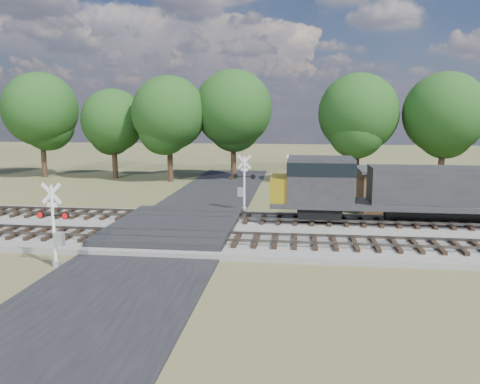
# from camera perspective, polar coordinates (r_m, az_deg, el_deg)

# --- Properties ---
(ground) EXTENTS (160.00, 160.00, 0.00)m
(ground) POSITION_cam_1_polar(r_m,az_deg,el_deg) (27.21, -8.25, -5.15)
(ground) COLOR #47502A
(ground) RESTS_ON ground
(ballast_bed) EXTENTS (140.00, 10.00, 0.30)m
(ballast_bed) POSITION_cam_1_polar(r_m,az_deg,el_deg) (26.90, 13.15, -5.15)
(ballast_bed) COLOR gray
(ballast_bed) RESTS_ON ground
(road) EXTENTS (7.00, 60.00, 0.08)m
(road) POSITION_cam_1_polar(r_m,az_deg,el_deg) (27.20, -8.26, -5.07)
(road) COLOR black
(road) RESTS_ON ground
(crossing_panel) EXTENTS (7.00, 9.00, 0.62)m
(crossing_panel) POSITION_cam_1_polar(r_m,az_deg,el_deg) (27.60, -8.00, -4.26)
(crossing_panel) COLOR #262628
(crossing_panel) RESTS_ON ground
(track_near) EXTENTS (140.00, 2.60, 0.33)m
(track_near) POSITION_cam_1_polar(r_m,az_deg,el_deg) (24.56, -2.42, -5.68)
(track_near) COLOR black
(track_near) RESTS_ON ballast_bed
(track_far) EXTENTS (140.00, 2.60, 0.33)m
(track_far) POSITION_cam_1_polar(r_m,az_deg,el_deg) (29.36, -0.83, -3.13)
(track_far) COLOR black
(track_far) RESTS_ON ballast_bed
(crossing_signal_near) EXTENTS (1.56, 0.34, 3.86)m
(crossing_signal_near) POSITION_cam_1_polar(r_m,az_deg,el_deg) (22.60, -21.56, -4.59)
(crossing_signal_near) COLOR silver
(crossing_signal_near) RESTS_ON ground
(crossing_signal_far) EXTENTS (1.62, 0.38, 4.02)m
(crossing_signal_far) POSITION_cam_1_polar(r_m,az_deg,el_deg) (32.95, 0.38, 0.51)
(crossing_signal_far) COLOR silver
(crossing_signal_far) RESTS_ON ground
(equipment_shed) EXTENTS (4.43, 4.43, 3.01)m
(equipment_shed) POSITION_cam_1_polar(r_m,az_deg,el_deg) (34.91, 17.65, 0.32)
(equipment_shed) COLOR #4C3820
(equipment_shed) RESTS_ON ground
(treeline) EXTENTS (78.82, 11.51, 11.32)m
(treeline) POSITION_cam_1_polar(r_m,az_deg,el_deg) (46.12, 6.35, 9.43)
(treeline) COLOR black
(treeline) RESTS_ON ground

